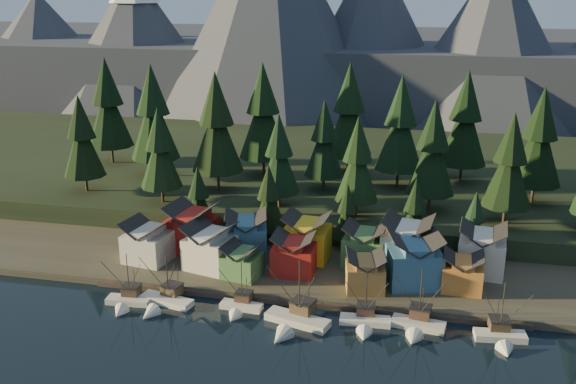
% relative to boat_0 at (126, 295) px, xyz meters
% --- Properties ---
extents(ground, '(500.00, 500.00, 0.00)m').
position_rel_boat_0_xyz_m(ground, '(30.93, -8.57, -2.14)').
color(ground, black).
rests_on(ground, ground).
extents(shore_strip, '(400.00, 50.00, 1.50)m').
position_rel_boat_0_xyz_m(shore_strip, '(30.93, 31.43, -1.39)').
color(shore_strip, '#353226').
rests_on(shore_strip, ground).
extents(hillside, '(420.00, 100.00, 6.00)m').
position_rel_boat_0_xyz_m(hillside, '(30.93, 81.43, 0.86)').
color(hillside, black).
rests_on(hillside, ground).
extents(dock, '(80.00, 4.00, 1.00)m').
position_rel_boat_0_xyz_m(dock, '(30.93, 7.93, -1.64)').
color(dock, '#4C3F36').
rests_on(dock, ground).
extents(mountain_ridge, '(560.00, 190.00, 90.00)m').
position_rel_boat_0_xyz_m(mountain_ridge, '(26.73, 205.02, 23.92)').
color(mountain_ridge, '#454959').
rests_on(mountain_ridge, ground).
extents(boat_0, '(8.42, 9.09, 10.68)m').
position_rel_boat_0_xyz_m(boat_0, '(0.00, 0.00, 0.00)').
color(boat_0, beige).
rests_on(boat_0, ground).
extents(boat_1, '(10.71, 11.29, 11.29)m').
position_rel_boat_0_xyz_m(boat_1, '(6.50, 1.15, -0.06)').
color(boat_1, white).
rests_on(boat_1, ground).
extents(boat_2, '(7.94, 8.55, 9.83)m').
position_rel_boat_0_xyz_m(boat_2, '(20.57, 2.38, -0.19)').
color(boat_2, silver).
rests_on(boat_2, ground).
extents(boat_3, '(12.10, 12.63, 12.81)m').
position_rel_boat_0_xyz_m(boat_3, '(31.16, -1.04, 0.23)').
color(boat_3, beige).
rests_on(boat_3, ground).
extents(boat_4, '(9.03, 9.76, 10.69)m').
position_rel_boat_0_xyz_m(boat_4, '(42.96, 1.64, -0.07)').
color(boat_4, white).
rests_on(boat_4, ground).
extents(boat_5, '(9.61, 10.21, 11.85)m').
position_rel_boat_0_xyz_m(boat_5, '(51.72, 2.15, 0.23)').
color(boat_5, beige).
rests_on(boat_5, ground).
extents(boat_6, '(8.78, 9.40, 11.09)m').
position_rel_boat_0_xyz_m(boat_6, '(65.22, 1.27, 0.09)').
color(boat_6, beige).
rests_on(boat_6, ground).
extents(house_front_0, '(9.78, 9.39, 8.57)m').
position_rel_boat_0_xyz_m(house_front_0, '(-2.82, 16.27, 3.87)').
color(house_front_0, beige).
rests_on(house_front_0, shore_strip).
extents(house_front_1, '(10.61, 10.36, 9.12)m').
position_rel_boat_0_xyz_m(house_front_1, '(10.71, 15.73, 4.16)').
color(house_front_1, beige).
rests_on(house_front_1, shore_strip).
extents(house_front_2, '(7.80, 7.85, 6.55)m').
position_rel_boat_0_xyz_m(house_front_2, '(18.01, 13.17, 2.81)').
color(house_front_2, '#43743F').
rests_on(house_front_2, shore_strip).
extents(house_front_3, '(8.06, 7.69, 8.16)m').
position_rel_boat_0_xyz_m(house_front_3, '(27.45, 16.86, 3.65)').
color(house_front_3, maroon).
rests_on(house_front_3, shore_strip).
extents(house_front_4, '(8.18, 8.62, 7.11)m').
position_rel_boat_0_xyz_m(house_front_4, '(41.74, 12.74, 3.10)').
color(house_front_4, olive).
rests_on(house_front_4, shore_strip).
extents(house_front_5, '(11.40, 10.79, 9.97)m').
position_rel_boat_0_xyz_m(house_front_5, '(50.45, 16.59, 4.60)').
color(house_front_5, '#396587').
rests_on(house_front_5, shore_strip).
extents(house_front_6, '(7.48, 7.10, 7.24)m').
position_rel_boat_0_xyz_m(house_front_6, '(59.32, 16.28, 3.17)').
color(house_front_6, '#BE7430').
rests_on(house_front_6, shore_strip).
extents(house_back_0, '(10.67, 10.35, 10.27)m').
position_rel_boat_0_xyz_m(house_back_0, '(4.36, 23.05, 4.76)').
color(house_back_0, maroon).
rests_on(house_back_0, shore_strip).
extents(house_back_1, '(10.30, 10.38, 9.47)m').
position_rel_boat_0_xyz_m(house_back_1, '(16.22, 22.61, 4.34)').
color(house_back_1, '#396788').
rests_on(house_back_1, shore_strip).
extents(house_back_2, '(9.60, 8.91, 9.58)m').
position_rel_boat_0_xyz_m(house_back_2, '(28.63, 24.22, 4.40)').
color(house_back_2, gold).
rests_on(house_back_2, shore_strip).
extents(house_back_3, '(8.96, 8.12, 8.50)m').
position_rel_boat_0_xyz_m(house_back_3, '(40.59, 23.78, 3.83)').
color(house_back_3, '#477841').
rests_on(house_back_3, shore_strip).
extents(house_back_4, '(10.62, 10.29, 10.40)m').
position_rel_boat_0_xyz_m(house_back_4, '(48.96, 24.40, 4.83)').
color(house_back_4, white).
rests_on(house_back_4, shore_strip).
extents(house_back_5, '(9.51, 9.61, 9.77)m').
position_rel_boat_0_xyz_m(house_back_5, '(63.23, 24.54, 4.50)').
color(house_back_5, beige).
rests_on(house_back_5, shore_strip).
extents(tree_hill_0, '(10.39, 10.39, 24.21)m').
position_rel_boat_0_xyz_m(tree_hill_0, '(-31.07, 43.43, 17.10)').
color(tree_hill_0, '#332319').
rests_on(tree_hill_0, hillside).
extents(tree_hill_1, '(12.93, 12.93, 30.12)m').
position_rel_boat_0_xyz_m(tree_hill_1, '(-19.07, 59.43, 20.33)').
color(tree_hill_1, '#332319').
rests_on(tree_hill_1, hillside).
extents(tree_hill_2, '(9.82, 9.82, 22.89)m').
position_rel_boat_0_xyz_m(tree_hill_2, '(-9.07, 39.43, 16.37)').
color(tree_hill_2, '#332319').
rests_on(tree_hill_2, hillside).
extents(tree_hill_3, '(12.77, 12.77, 29.74)m').
position_rel_boat_0_xyz_m(tree_hill_3, '(0.93, 51.43, 20.13)').
color(tree_hill_3, '#332319').
rests_on(tree_hill_3, hillside).
extents(tree_hill_4, '(13.03, 13.03, 30.35)m').
position_rel_boat_0_xyz_m(tree_hill_4, '(8.93, 66.43, 20.46)').
color(tree_hill_4, '#332319').
rests_on(tree_hill_4, hillside).
extents(tree_hill_5, '(9.54, 9.54, 22.22)m').
position_rel_boat_0_xyz_m(tree_hill_5, '(18.93, 41.43, 16.01)').
color(tree_hill_5, '#332319').
rests_on(tree_hill_5, hillside).
extents(tree_hill_6, '(9.89, 9.89, 23.04)m').
position_rel_boat_0_xyz_m(tree_hill_6, '(26.93, 56.43, 16.46)').
color(tree_hill_6, '#332319').
rests_on(tree_hill_6, hillside).
extents(tree_hill_7, '(9.76, 9.76, 22.73)m').
position_rel_boat_0_xyz_m(tree_hill_7, '(36.93, 39.43, 16.29)').
color(tree_hill_7, '#332319').
rests_on(tree_hill_7, hillside).
extents(tree_hill_8, '(12.31, 12.31, 28.67)m').
position_rel_boat_0_xyz_m(tree_hill_8, '(44.93, 63.43, 19.54)').
color(tree_hill_8, '#332319').
rests_on(tree_hill_8, hillside).
extents(tree_hill_9, '(11.09, 11.09, 25.84)m').
position_rel_boat_0_xyz_m(tree_hill_9, '(52.93, 46.43, 17.99)').
color(tree_hill_9, '#332319').
rests_on(tree_hill_9, hillside).
extents(tree_hill_10, '(12.55, 12.55, 29.23)m').
position_rel_boat_0_xyz_m(tree_hill_10, '(60.93, 71.43, 19.85)').
color(tree_hill_10, '#332319').
rests_on(tree_hill_10, hillside).
extents(tree_hill_11, '(10.54, 10.54, 24.56)m').
position_rel_boat_0_xyz_m(tree_hill_11, '(68.93, 41.43, 17.29)').
color(tree_hill_11, '#332319').
rests_on(tree_hill_11, hillside).
extents(tree_hill_12, '(11.89, 11.89, 27.69)m').
position_rel_boat_0_xyz_m(tree_hill_12, '(76.93, 57.43, 19.00)').
color(tree_hill_12, '#332319').
rests_on(tree_hill_12, hillside).
extents(tree_hill_15, '(12.93, 12.93, 30.12)m').
position_rel_boat_0_xyz_m(tree_hill_15, '(30.93, 73.43, 20.34)').
color(tree_hill_15, '#332319').
rests_on(tree_hill_15, hillside).
extents(tree_hill_16, '(12.96, 12.96, 30.20)m').
position_rel_boat_0_xyz_m(tree_hill_16, '(-37.07, 69.43, 20.38)').
color(tree_hill_16, '#332319').
rests_on(tree_hill_16, hillside).
extents(tree_shore_0, '(6.99, 6.99, 16.28)m').
position_rel_boat_0_xyz_m(tree_shore_0, '(2.93, 31.43, 8.25)').
color(tree_shore_0, '#332319').
rests_on(tree_shore_0, shore_strip).
extents(tree_shore_1, '(7.59, 7.59, 17.67)m').
position_rel_boat_0_xyz_m(tree_shore_1, '(18.93, 31.43, 9.02)').
color(tree_shore_1, '#332319').
rests_on(tree_shore_1, shore_strip).
extents(tree_shore_2, '(6.25, 6.25, 14.56)m').
position_rel_boat_0_xyz_m(tree_shore_2, '(35.93, 31.43, 7.31)').
color(tree_shore_2, '#332319').
rests_on(tree_shore_2, shore_strip).
extents(tree_shore_3, '(7.12, 7.12, 16.59)m').
position_rel_boat_0_xyz_m(tree_shore_3, '(49.93, 31.43, 8.42)').
color(tree_shore_3, '#332319').
rests_on(tree_shore_3, shore_strip).
extents(tree_shore_4, '(6.26, 6.26, 14.59)m').
position_rel_boat_0_xyz_m(tree_shore_4, '(61.93, 31.43, 7.33)').
color(tree_shore_4, '#332319').
rests_on(tree_shore_4, shore_strip).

